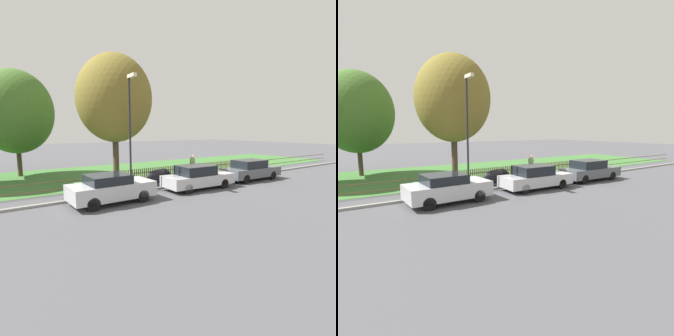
# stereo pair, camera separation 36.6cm
# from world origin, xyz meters

# --- Properties ---
(ground_plane) EXTENTS (120.00, 120.00, 0.00)m
(ground_plane) POSITION_xyz_m (0.00, 0.00, 0.00)
(ground_plane) COLOR #4C4C51
(kerb_stone) EXTENTS (42.25, 0.20, 0.12)m
(kerb_stone) POSITION_xyz_m (0.00, 0.10, 0.06)
(kerb_stone) COLOR gray
(kerb_stone) RESTS_ON ground
(grass_strip) EXTENTS (42.25, 10.26, 0.01)m
(grass_strip) POSITION_xyz_m (0.00, 7.23, 0.01)
(grass_strip) COLOR #3D7033
(grass_strip) RESTS_ON ground
(park_fence) EXTENTS (42.25, 0.05, 0.99)m
(park_fence) POSITION_xyz_m (0.00, 2.11, 0.50)
(park_fence) COLOR brown
(park_fence) RESTS_ON ground
(parked_car_silver_hatchback) EXTENTS (4.05, 1.99, 1.39)m
(parked_car_silver_hatchback) POSITION_xyz_m (-6.34, -1.08, 0.71)
(parked_car_silver_hatchback) COLOR #BCBCC1
(parked_car_silver_hatchback) RESTS_ON ground
(parked_car_black_saloon) EXTENTS (4.40, 1.86, 1.41)m
(parked_car_black_saloon) POSITION_xyz_m (-0.91, -1.09, 0.70)
(parked_car_black_saloon) COLOR #BCBCC1
(parked_car_black_saloon) RESTS_ON ground
(parked_car_navy_estate) EXTENTS (4.46, 1.83, 1.42)m
(parked_car_navy_estate) POSITION_xyz_m (3.99, -1.03, 0.71)
(parked_car_navy_estate) COLOR #51565B
(parked_car_navy_estate) RESTS_ON ground
(covered_motorcycle) EXTENTS (1.99, 0.89, 1.08)m
(covered_motorcycle) POSITION_xyz_m (-2.43, 0.72, 0.65)
(covered_motorcycle) COLOR black
(covered_motorcycle) RESTS_ON ground
(tree_behind_motorcycle) EXTENTS (5.31, 5.31, 7.84)m
(tree_behind_motorcycle) POSITION_xyz_m (-9.22, 9.75, 4.78)
(tree_behind_motorcycle) COLOR #473828
(tree_behind_motorcycle) RESTS_ON ground
(tree_mid_park) EXTENTS (4.92, 4.92, 8.33)m
(tree_mid_park) POSITION_xyz_m (-4.03, 3.69, 5.49)
(tree_mid_park) COLOR #473828
(tree_mid_park) RESTS_ON ground
(pedestrian_near_fence) EXTENTS (0.47, 0.47, 1.78)m
(pedestrian_near_fence) POSITION_xyz_m (0.47, 1.08, 1.01)
(pedestrian_near_fence) COLOR black
(pedestrian_near_fence) RESTS_ON ground
(street_lamp) EXTENTS (0.20, 0.79, 6.41)m
(street_lamp) POSITION_xyz_m (-4.47, 0.47, 3.97)
(street_lamp) COLOR black
(street_lamp) RESTS_ON ground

